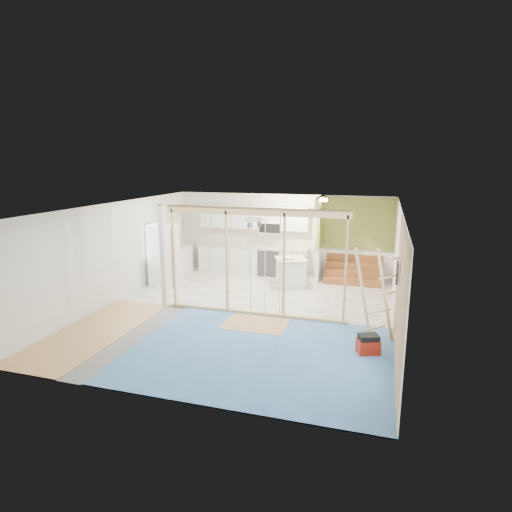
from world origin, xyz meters
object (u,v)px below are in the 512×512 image
(ladder, at_px, (377,294))
(island, at_px, (291,272))
(fridge, at_px, (164,254))
(toolbox, at_px, (368,345))

(ladder, bearing_deg, island, 107.34)
(fridge, height_order, toolbox, fridge)
(toolbox, height_order, ladder, ladder)
(fridge, xyz_separation_m, island, (3.66, 0.88, -0.49))
(fridge, height_order, ladder, ladder)
(fridge, bearing_deg, island, 1.89)
(island, bearing_deg, ladder, -76.79)
(fridge, bearing_deg, toolbox, -39.35)
(fridge, xyz_separation_m, ladder, (6.15, -2.50, 0.08))
(island, distance_m, toolbox, 4.73)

